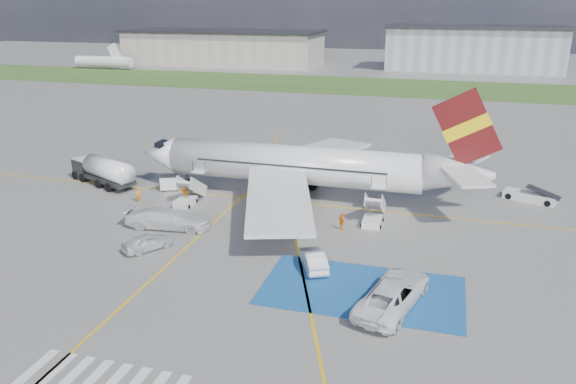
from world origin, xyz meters
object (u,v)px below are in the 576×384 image
Objects in this scene: gpu_cart at (170,184)px; van_white_a at (394,289)px; fuel_tanker at (103,173)px; airliner at (308,166)px; car_silver_b at (313,259)px; van_white_b at (168,216)px; car_silver_a at (147,242)px; belt_loader at (530,197)px.

gpu_cart is 31.01m from van_white_a.
fuel_tanker is 4.11× the size of gpu_cart.
airliner is 5.75× the size of van_white_a.
van_white_b is (-14.31, 4.11, 0.42)m from car_silver_b.
van_white_a is (10.78, -19.45, -2.19)m from airliner.
airliner reaches higher than car_silver_a.
gpu_cart is 0.35× the size of van_white_a.
van_white_b reaches higher than gpu_cart.
van_white_b is at bearing -11.92° from fuel_tanker.
gpu_cart is 15.25m from car_silver_a.
airliner is at bearing -85.62° from car_silver_a.
van_white_a reaches higher than car_silver_b.
van_white_a reaches higher than belt_loader.
airliner is 15.29m from van_white_b.
van_white_b is at bearing -41.52° from car_silver_b.
airliner is at bearing 29.76° from fuel_tanker.
fuel_tanker reaches higher than van_white_b.
car_silver_b is 0.75× the size of van_white_b.
van_white_b is at bearing -48.34° from car_silver_a.
belt_loader is at bearing 33.82° from fuel_tanker.
airliner is 22.35m from van_white_a.
airliner is 6.35× the size of van_white_b.
fuel_tanker is at bearing -52.04° from car_silver_b.
gpu_cart is at bearing -172.98° from airliner.
gpu_cart reaches higher than car_silver_a.
car_silver_a is at bearing -126.72° from belt_loader.
airliner reaches higher than fuel_tanker.
belt_loader is (36.67, 7.01, -0.33)m from gpu_cart.
fuel_tanker is 1.45× the size of van_white_a.
gpu_cart is at bearing -150.11° from belt_loader.
gpu_cart reaches higher than car_silver_b.
fuel_tanker is at bearing -12.12° from car_silver_a.
fuel_tanker is at bearing -13.33° from van_white_a.
airliner is 18.79m from car_silver_a.
van_white_b is (-20.70, 8.04, -0.07)m from van_white_a.
airliner is 8.46× the size of car_silver_b.
van_white_a is at bearing -61.01° from airliner.
car_silver_a is at bearing -93.95° from gpu_cart.
airliner is 22.77m from fuel_tanker.
van_white_a reaches higher than gpu_cart.
car_silver_b is at bearing -111.21° from belt_loader.
belt_loader is at bearing -111.26° from car_silver_a.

